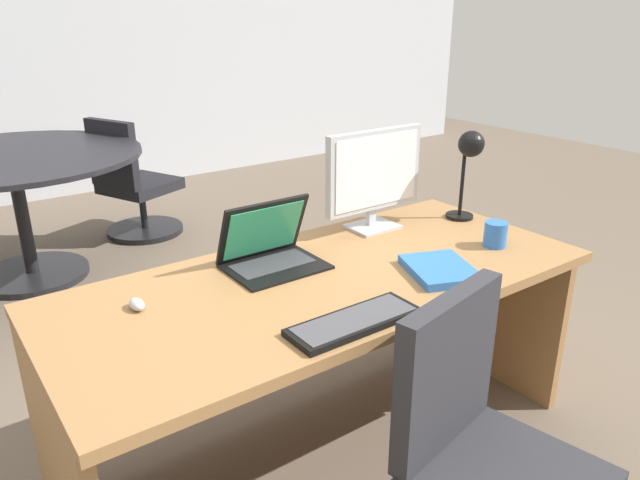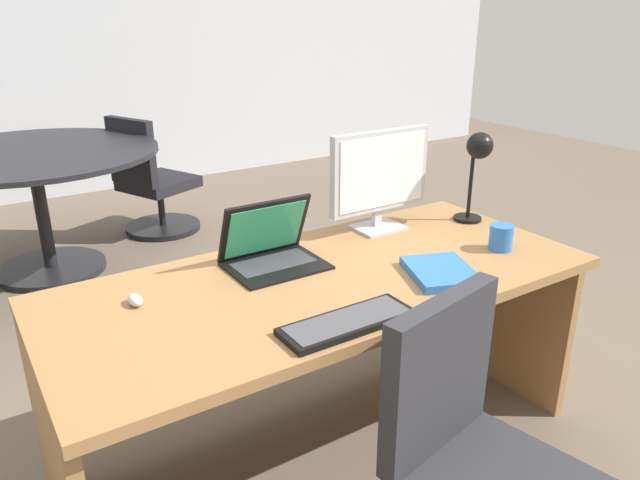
{
  "view_description": "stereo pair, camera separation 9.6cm",
  "coord_description": "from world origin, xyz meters",
  "px_view_note": "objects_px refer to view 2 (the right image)",
  "views": [
    {
      "loc": [
        -1.12,
        -1.51,
        1.59
      ],
      "look_at": [
        0.0,
        0.04,
        0.85
      ],
      "focal_mm": 33.62,
      "sensor_mm": 36.0,
      "label": 1
    },
    {
      "loc": [
        -1.04,
        -1.56,
        1.59
      ],
      "look_at": [
        0.0,
        0.04,
        0.85
      ],
      "focal_mm": 33.62,
      "sensor_mm": 36.0,
      "label": 2
    }
  ],
  "objects_px": {
    "mouse": "(135,300)",
    "meeting_table": "(37,181)",
    "desk_lamp": "(478,158)",
    "keyboard": "(348,322)",
    "monitor": "(380,175)",
    "laptop": "(269,244)",
    "desk": "(319,321)",
    "coffee_mug": "(501,237)",
    "meeting_chair_near": "(153,188)",
    "book": "(441,272)"
  },
  "relations": [
    {
      "from": "mouse",
      "to": "meeting_table",
      "type": "distance_m",
      "value": 2.22
    },
    {
      "from": "desk_lamp",
      "to": "keyboard",
      "type": "bearing_deg",
      "value": -155.22
    },
    {
      "from": "monitor",
      "to": "laptop",
      "type": "distance_m",
      "value": 0.58
    },
    {
      "from": "laptop",
      "to": "desk",
      "type": "bearing_deg",
      "value": -55.48
    },
    {
      "from": "monitor",
      "to": "coffee_mug",
      "type": "bearing_deg",
      "value": -60.03
    },
    {
      "from": "keyboard",
      "to": "meeting_chair_near",
      "type": "distance_m",
      "value": 3.08
    },
    {
      "from": "desk_lamp",
      "to": "book",
      "type": "xyz_separation_m",
      "value": [
        -0.51,
        -0.34,
        -0.27
      ]
    },
    {
      "from": "keyboard",
      "to": "coffee_mug",
      "type": "height_order",
      "value": "coffee_mug"
    },
    {
      "from": "desk",
      "to": "coffee_mug",
      "type": "xyz_separation_m",
      "value": [
        0.69,
        -0.21,
        0.25
      ]
    },
    {
      "from": "book",
      "to": "coffee_mug",
      "type": "xyz_separation_m",
      "value": [
        0.36,
        0.06,
        0.03
      ]
    },
    {
      "from": "mouse",
      "to": "meeting_table",
      "type": "xyz_separation_m",
      "value": [
        0.05,
        2.22,
        -0.14
      ]
    },
    {
      "from": "meeting_table",
      "to": "meeting_chair_near",
      "type": "distance_m",
      "value": 0.92
    },
    {
      "from": "laptop",
      "to": "meeting_chair_near",
      "type": "height_order",
      "value": "laptop"
    },
    {
      "from": "book",
      "to": "meeting_table",
      "type": "bearing_deg",
      "value": 109.23
    },
    {
      "from": "mouse",
      "to": "meeting_chair_near",
      "type": "distance_m",
      "value": 2.74
    },
    {
      "from": "mouse",
      "to": "coffee_mug",
      "type": "distance_m",
      "value": 1.34
    },
    {
      "from": "book",
      "to": "monitor",
      "type": "bearing_deg",
      "value": 77.11
    },
    {
      "from": "keyboard",
      "to": "mouse",
      "type": "bearing_deg",
      "value": 135.66
    },
    {
      "from": "keyboard",
      "to": "coffee_mug",
      "type": "bearing_deg",
      "value": 11.22
    },
    {
      "from": "book",
      "to": "meeting_table",
      "type": "xyz_separation_m",
      "value": [
        -0.9,
        2.57,
        -0.14
      ]
    },
    {
      "from": "desk",
      "to": "monitor",
      "type": "height_order",
      "value": "monitor"
    },
    {
      "from": "monitor",
      "to": "mouse",
      "type": "height_order",
      "value": "monitor"
    },
    {
      "from": "desk_lamp",
      "to": "meeting_chair_near",
      "type": "xyz_separation_m",
      "value": [
        -0.59,
        2.58,
        -0.67
      ]
    },
    {
      "from": "desk",
      "to": "meeting_chair_near",
      "type": "distance_m",
      "value": 2.68
    },
    {
      "from": "monitor",
      "to": "meeting_chair_near",
      "type": "xyz_separation_m",
      "value": [
        -0.2,
        2.43,
        -0.62
      ]
    },
    {
      "from": "book",
      "to": "meeting_chair_near",
      "type": "bearing_deg",
      "value": 91.63
    },
    {
      "from": "meeting_chair_near",
      "to": "meeting_table",
      "type": "bearing_deg",
      "value": -156.82
    },
    {
      "from": "laptop",
      "to": "book",
      "type": "relative_size",
      "value": 1.04
    },
    {
      "from": "meeting_chair_near",
      "to": "keyboard",
      "type": "bearing_deg",
      "value": -97.26
    },
    {
      "from": "meeting_chair_near",
      "to": "book",
      "type": "bearing_deg",
      "value": -88.37
    },
    {
      "from": "keyboard",
      "to": "meeting_chair_near",
      "type": "height_order",
      "value": "meeting_chair_near"
    },
    {
      "from": "keyboard",
      "to": "coffee_mug",
      "type": "distance_m",
      "value": 0.85
    },
    {
      "from": "monitor",
      "to": "book",
      "type": "xyz_separation_m",
      "value": [
        -0.11,
        -0.49,
        -0.22
      ]
    },
    {
      "from": "desk",
      "to": "coffee_mug",
      "type": "distance_m",
      "value": 0.76
    },
    {
      "from": "book",
      "to": "meeting_chair_near",
      "type": "xyz_separation_m",
      "value": [
        -0.08,
        2.92,
        -0.4
      ]
    },
    {
      "from": "monitor",
      "to": "coffee_mug",
      "type": "relative_size",
      "value": 4.03
    },
    {
      "from": "book",
      "to": "coffee_mug",
      "type": "relative_size",
      "value": 2.79
    },
    {
      "from": "desk",
      "to": "coffee_mug",
      "type": "height_order",
      "value": "coffee_mug"
    },
    {
      "from": "laptop",
      "to": "keyboard",
      "type": "relative_size",
      "value": 0.81
    },
    {
      "from": "meeting_table",
      "to": "book",
      "type": "bearing_deg",
      "value": -70.77
    },
    {
      "from": "monitor",
      "to": "keyboard",
      "type": "relative_size",
      "value": 1.13
    },
    {
      "from": "monitor",
      "to": "book",
      "type": "bearing_deg",
      "value": -102.89
    },
    {
      "from": "desk_lamp",
      "to": "book",
      "type": "bearing_deg",
      "value": -145.95
    },
    {
      "from": "keyboard",
      "to": "desk_lamp",
      "type": "xyz_separation_m",
      "value": [
        0.98,
        0.45,
        0.27
      ]
    },
    {
      "from": "mouse",
      "to": "desk_lamp",
      "type": "xyz_separation_m",
      "value": [
        1.46,
        -0.01,
        0.27
      ]
    },
    {
      "from": "desk_lamp",
      "to": "meeting_chair_near",
      "type": "height_order",
      "value": "desk_lamp"
    },
    {
      "from": "mouse",
      "to": "monitor",
      "type": "bearing_deg",
      "value": 7.11
    },
    {
      "from": "desk",
      "to": "meeting_table",
      "type": "xyz_separation_m",
      "value": [
        -0.57,
        2.31,
        0.07
      ]
    },
    {
      "from": "keyboard",
      "to": "book",
      "type": "distance_m",
      "value": 0.48
    },
    {
      "from": "book",
      "to": "laptop",
      "type": "bearing_deg",
      "value": 136.14
    }
  ]
}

